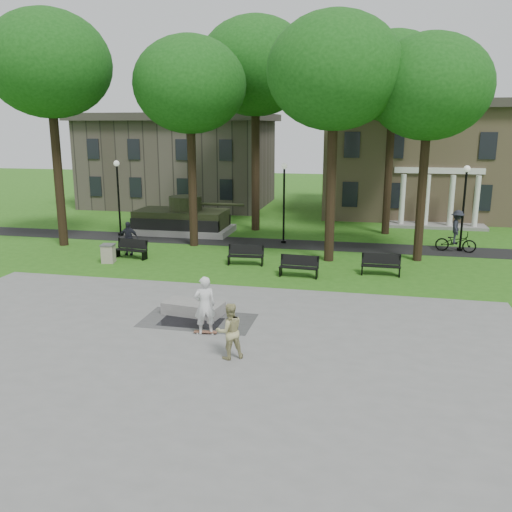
{
  "coord_description": "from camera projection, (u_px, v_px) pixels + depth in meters",
  "views": [
    {
      "loc": [
        5.52,
        -18.98,
        6.84
      ],
      "look_at": [
        0.81,
        3.01,
        1.4
      ],
      "focal_mm": 38.0,
      "sensor_mm": 36.0,
      "label": 1
    }
  ],
  "objects": [
    {
      "name": "tree_0",
      "position": [
        49.0,
        65.0,
        29.41
      ],
      "size": [
        6.8,
        6.8,
        12.97
      ],
      "color": "black",
      "rests_on": "ground"
    },
    {
      "name": "tree_4",
      "position": [
        256.0,
        67.0,
        33.94
      ],
      "size": [
        7.2,
        7.2,
        13.5
      ],
      "color": "black",
      "rests_on": "ground"
    },
    {
      "name": "puddle",
      "position": [
        191.0,
        322.0,
        19.28
      ],
      "size": [
        2.2,
        1.2,
        0.0
      ],
      "primitive_type": "cube",
      "color": "black",
      "rests_on": "plaza"
    },
    {
      "name": "park_bench_0",
      "position": [
        131.0,
        248.0,
        28.53
      ],
      "size": [
        1.85,
        0.81,
        1.0
      ],
      "rotation": [
        0.0,
        0.0,
        -0.16
      ],
      "color": "black",
      "rests_on": "ground"
    },
    {
      "name": "pedestrian_walker",
      "position": [
        128.0,
        238.0,
        29.18
      ],
      "size": [
        1.14,
        0.64,
        1.83
      ],
      "primitive_type": "imported",
      "rotation": [
        0.0,
        0.0,
        0.19
      ],
      "color": "black",
      "rests_on": "ground"
    },
    {
      "name": "trash_bin",
      "position": [
        108.0,
        253.0,
        27.6
      ],
      "size": [
        0.76,
        0.76,
        0.96
      ],
      "rotation": [
        0.0,
        0.0,
        0.16
      ],
      "color": "#A29685",
      "rests_on": "ground"
    },
    {
      "name": "lamp_right",
      "position": [
        464.0,
        201.0,
        29.66
      ],
      "size": [
        0.36,
        0.36,
        4.73
      ],
      "color": "black",
      "rests_on": "ground"
    },
    {
      "name": "tree_3",
      "position": [
        429.0,
        88.0,
        26.15
      ],
      "size": [
        6.0,
        6.0,
        11.19
      ],
      "color": "black",
      "rests_on": "ground"
    },
    {
      "name": "park_bench_1",
      "position": [
        246.0,
        255.0,
        27.17
      ],
      "size": [
        1.83,
        0.66,
        1.0
      ],
      "rotation": [
        0.0,
        0.0,
        0.08
      ],
      "color": "black",
      "rests_on": "ground"
    },
    {
      "name": "building_right",
      "position": [
        432.0,
        158.0,
        42.42
      ],
      "size": [
        17.0,
        12.0,
        8.6
      ],
      "color": "#9E8460",
      "rests_on": "ground"
    },
    {
      "name": "friend_watching",
      "position": [
        230.0,
        331.0,
        16.11
      ],
      "size": [
        1.05,
        0.99,
        1.72
      ],
      "primitive_type": "imported",
      "rotation": [
        0.0,
        0.0,
        3.67
      ],
      "color": "tan",
      "rests_on": "plaza"
    },
    {
      "name": "tree_2",
      "position": [
        335.0,
        72.0,
        25.94
      ],
      "size": [
        6.6,
        6.6,
        12.16
      ],
      "color": "black",
      "rests_on": "ground"
    },
    {
      "name": "skateboard",
      "position": [
        206.0,
        333.0,
        18.19
      ],
      "size": [
        0.8,
        0.27,
        0.07
      ],
      "primitive_type": "cube",
      "rotation": [
        0.0,
        0.0,
        0.09
      ],
      "color": "brown",
      "rests_on": "plaza"
    },
    {
      "name": "tank_monument",
      "position": [
        182.0,
        220.0,
        35.19
      ],
      "size": [
        7.45,
        3.4,
        2.4
      ],
      "color": "gray",
      "rests_on": "ground"
    },
    {
      "name": "footpath",
      "position": [
        274.0,
        243.0,
        32.17
      ],
      "size": [
        44.0,
        2.6,
        0.01
      ],
      "primitive_type": "cube",
      "color": "black",
      "rests_on": "ground"
    },
    {
      "name": "park_bench_2",
      "position": [
        299.0,
        266.0,
        25.02
      ],
      "size": [
        1.82,
        0.63,
        1.0
      ],
      "rotation": [
        0.0,
        0.0,
        -0.06
      ],
      "color": "black",
      "rests_on": "ground"
    },
    {
      "name": "skateboarder",
      "position": [
        205.0,
        305.0,
        17.95
      ],
      "size": [
        0.87,
        0.76,
        2.0
      ],
      "primitive_type": "imported",
      "rotation": [
        0.0,
        0.0,
        3.62
      ],
      "color": "silver",
      "rests_on": "plaza"
    },
    {
      "name": "park_bench_3",
      "position": [
        381.0,
        264.0,
        25.29
      ],
      "size": [
        1.8,
        0.54,
        1.0
      ],
      "rotation": [
        0.0,
        0.0,
        -0.01
      ],
      "color": "black",
      "rests_on": "ground"
    },
    {
      "name": "concrete_block",
      "position": [
        193.0,
        308.0,
        20.06
      ],
      "size": [
        2.32,
        1.31,
        0.45
      ],
      "primitive_type": "cube",
      "rotation": [
        0.0,
        0.0,
        -0.15
      ],
      "color": "gray",
      "rests_on": "plaza"
    },
    {
      "name": "building_left",
      "position": [
        180.0,
        163.0,
        47.35
      ],
      "size": [
        15.0,
        10.0,
        7.2
      ],
      "primitive_type": "cube",
      "color": "#4C443D",
      "rests_on": "ground"
    },
    {
      "name": "lamp_mid",
      "position": [
        284.0,
        196.0,
        31.7
      ],
      "size": [
        0.36,
        0.36,
        4.73
      ],
      "color": "black",
      "rests_on": "ground"
    },
    {
      "name": "tree_5",
      "position": [
        394.0,
        77.0,
        32.85
      ],
      "size": [
        6.4,
        6.4,
        12.44
      ],
      "color": "black",
      "rests_on": "ground"
    },
    {
      "name": "ground",
      "position": [
        219.0,
        308.0,
        20.77
      ],
      "size": [
        120.0,
        120.0,
        0.0
      ],
      "primitive_type": "plane",
      "color": "#275B15",
      "rests_on": "ground"
    },
    {
      "name": "plaza",
      "position": [
        173.0,
        362.0,
        16.01
      ],
      "size": [
        22.0,
        16.0,
        0.02
      ],
      "primitive_type": "cube",
      "color": "gray",
      "rests_on": "ground"
    },
    {
      "name": "lamp_left",
      "position": [
        118.0,
        192.0,
        33.84
      ],
      "size": [
        0.36,
        0.36,
        4.73
      ],
      "color": "black",
      "rests_on": "ground"
    },
    {
      "name": "cyclist",
      "position": [
        456.0,
        235.0,
        29.84
      ],
      "size": [
        2.24,
        1.31,
        2.33
      ],
      "rotation": [
        0.0,
        0.0,
        1.42
      ],
      "color": "black",
      "rests_on": "ground"
    },
    {
      "name": "tree_1",
      "position": [
        190.0,
        85.0,
        29.56
      ],
      "size": [
        6.2,
        6.2,
        11.63
      ],
      "color": "black",
      "rests_on": "ground"
    }
  ]
}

